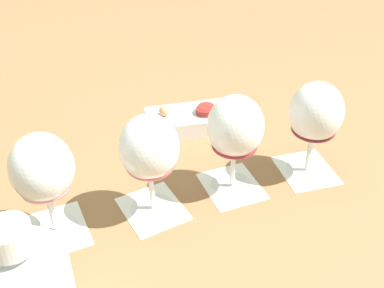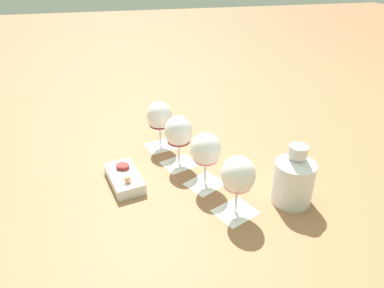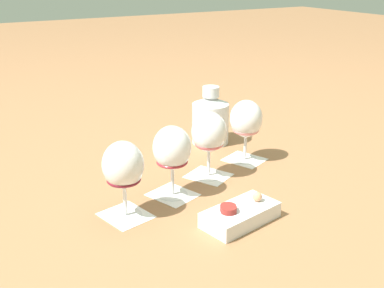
# 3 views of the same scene
# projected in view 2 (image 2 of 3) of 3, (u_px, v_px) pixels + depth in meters

# --- Properties ---
(ground_plane) EXTENTS (8.00, 8.00, 0.00)m
(ground_plane) POSITION_uv_depth(u_px,v_px,m) (192.00, 174.00, 1.12)
(ground_plane) COLOR #936642
(tasting_card_0) EXTENTS (0.13, 0.13, 0.00)m
(tasting_card_0) POSITION_uv_depth(u_px,v_px,m) (235.00, 212.00, 0.95)
(tasting_card_0) COLOR white
(tasting_card_0) RESTS_ON ground_plane
(tasting_card_1) EXTENTS (0.13, 0.14, 0.00)m
(tasting_card_1) POSITION_uv_depth(u_px,v_px,m) (205.00, 184.00, 1.07)
(tasting_card_1) COLOR white
(tasting_card_1) RESTS_ON ground_plane
(tasting_card_2) EXTENTS (0.12, 0.13, 0.00)m
(tasting_card_2) POSITION_uv_depth(u_px,v_px,m) (179.00, 164.00, 1.18)
(tasting_card_2) COLOR white
(tasting_card_2) RESTS_ON ground_plane
(tasting_card_3) EXTENTS (0.12, 0.13, 0.00)m
(tasting_card_3) POSITION_uv_depth(u_px,v_px,m) (161.00, 146.00, 1.29)
(tasting_card_3) COLOR white
(tasting_card_3) RESTS_ON ground_plane
(wine_glass_0) EXTENTS (0.09, 0.09, 0.18)m
(wine_glass_0) POSITION_uv_depth(u_px,v_px,m) (238.00, 177.00, 0.90)
(wine_glass_0) COLOR white
(wine_glass_0) RESTS_ON tasting_card_0
(wine_glass_1) EXTENTS (0.09, 0.09, 0.18)m
(wine_glass_1) POSITION_uv_depth(u_px,v_px,m) (206.00, 152.00, 1.02)
(wine_glass_1) COLOR white
(wine_glass_1) RESTS_ON tasting_card_1
(wine_glass_2) EXTENTS (0.09, 0.09, 0.18)m
(wine_glass_2) POSITION_uv_depth(u_px,v_px,m) (178.00, 133.00, 1.12)
(wine_glass_2) COLOR white
(wine_glass_2) RESTS_ON tasting_card_2
(wine_glass_3) EXTENTS (0.09, 0.09, 0.18)m
(wine_glass_3) POSITION_uv_depth(u_px,v_px,m) (159.00, 118.00, 1.23)
(wine_glass_3) COLOR white
(wine_glass_3) RESTS_ON tasting_card_3
(ceramic_vase) EXTENTS (0.11, 0.11, 0.18)m
(ceramic_vase) POSITION_uv_depth(u_px,v_px,m) (294.00, 178.00, 0.96)
(ceramic_vase) COLOR silver
(ceramic_vase) RESTS_ON ground_plane
(snack_dish) EXTENTS (0.19, 0.12, 0.06)m
(snack_dish) POSITION_uv_depth(u_px,v_px,m) (124.00, 178.00, 1.07)
(snack_dish) COLOR silver
(snack_dish) RESTS_ON ground_plane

